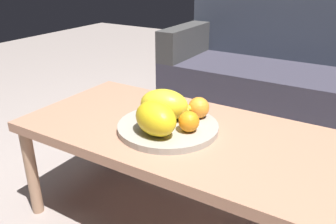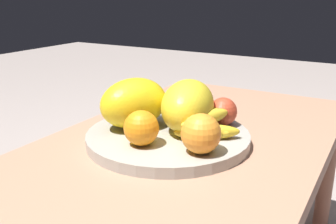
{
  "view_description": "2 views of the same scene",
  "coord_description": "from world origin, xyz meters",
  "px_view_note": "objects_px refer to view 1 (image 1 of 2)",
  "views": [
    {
      "loc": [
        0.58,
        -1.05,
        1.04
      ],
      "look_at": [
        -0.04,
        -0.03,
        0.53
      ],
      "focal_mm": 37.04,
      "sensor_mm": 36.0,
      "label": 1
    },
    {
      "loc": [
        0.69,
        0.39,
        0.8
      ],
      "look_at": [
        -0.04,
        -0.03,
        0.53
      ],
      "focal_mm": 41.2,
      "sensor_mm": 36.0,
      "label": 2
    }
  ],
  "objects_px": {
    "fruit_bowl": "(168,127)",
    "orange_front": "(189,121)",
    "melon_smaller_beside": "(156,118)",
    "couch": "(293,81)",
    "orange_left": "(199,108)",
    "melon_large_front": "(164,104)",
    "coffee_table": "(182,140)",
    "apple_front": "(156,102)",
    "banana_bunch": "(176,109)"
  },
  "relations": [
    {
      "from": "orange_front",
      "to": "melon_large_front",
      "type": "bearing_deg",
      "value": 161.11
    },
    {
      "from": "orange_left",
      "to": "melon_large_front",
      "type": "bearing_deg",
      "value": -142.39
    },
    {
      "from": "banana_bunch",
      "to": "orange_front",
      "type": "bearing_deg",
      "value": -41.57
    },
    {
      "from": "apple_front",
      "to": "fruit_bowl",
      "type": "bearing_deg",
      "value": -39.2
    },
    {
      "from": "coffee_table",
      "to": "banana_bunch",
      "type": "height_order",
      "value": "banana_bunch"
    },
    {
      "from": "melon_large_front",
      "to": "melon_smaller_beside",
      "type": "relative_size",
      "value": 1.06
    },
    {
      "from": "couch",
      "to": "apple_front",
      "type": "xyz_separation_m",
      "value": [
        -0.29,
        -1.24,
        0.21
      ]
    },
    {
      "from": "melon_smaller_beside",
      "to": "coffee_table",
      "type": "bearing_deg",
      "value": 72.4
    },
    {
      "from": "banana_bunch",
      "to": "melon_large_front",
      "type": "bearing_deg",
      "value": -116.02
    },
    {
      "from": "coffee_table",
      "to": "apple_front",
      "type": "xyz_separation_m",
      "value": [
        -0.16,
        0.06,
        0.11
      ]
    },
    {
      "from": "melon_large_front",
      "to": "orange_front",
      "type": "bearing_deg",
      "value": -18.89
    },
    {
      "from": "melon_large_front",
      "to": "melon_smaller_beside",
      "type": "bearing_deg",
      "value": -71.12
    },
    {
      "from": "fruit_bowl",
      "to": "banana_bunch",
      "type": "bearing_deg",
      "value": 98.76
    },
    {
      "from": "fruit_bowl",
      "to": "banana_bunch",
      "type": "distance_m",
      "value": 0.1
    },
    {
      "from": "melon_smaller_beside",
      "to": "apple_front",
      "type": "relative_size",
      "value": 2.54
    },
    {
      "from": "coffee_table",
      "to": "melon_large_front",
      "type": "xyz_separation_m",
      "value": [
        -0.08,
        0.0,
        0.13
      ]
    },
    {
      "from": "melon_smaller_beside",
      "to": "orange_front",
      "type": "distance_m",
      "value": 0.12
    },
    {
      "from": "apple_front",
      "to": "banana_bunch",
      "type": "bearing_deg",
      "value": -3.67
    },
    {
      "from": "couch",
      "to": "melon_large_front",
      "type": "height_order",
      "value": "couch"
    },
    {
      "from": "orange_front",
      "to": "banana_bunch",
      "type": "relative_size",
      "value": 0.44
    },
    {
      "from": "orange_front",
      "to": "apple_front",
      "type": "height_order",
      "value": "orange_front"
    },
    {
      "from": "fruit_bowl",
      "to": "orange_front",
      "type": "xyz_separation_m",
      "value": [
        0.1,
        -0.01,
        0.05
      ]
    },
    {
      "from": "fruit_bowl",
      "to": "coffee_table",
      "type": "bearing_deg",
      "value": 35.62
    },
    {
      "from": "melon_large_front",
      "to": "apple_front",
      "type": "xyz_separation_m",
      "value": [
        -0.07,
        0.06,
        -0.03
      ]
    },
    {
      "from": "orange_left",
      "to": "apple_front",
      "type": "height_order",
      "value": "orange_left"
    },
    {
      "from": "melon_smaller_beside",
      "to": "orange_left",
      "type": "relative_size",
      "value": 2.13
    },
    {
      "from": "melon_smaller_beside",
      "to": "banana_bunch",
      "type": "xyz_separation_m",
      "value": [
        -0.02,
        0.18,
        -0.03
      ]
    },
    {
      "from": "couch",
      "to": "banana_bunch",
      "type": "relative_size",
      "value": 9.7
    },
    {
      "from": "orange_front",
      "to": "melon_smaller_beside",
      "type": "bearing_deg",
      "value": -138.11
    },
    {
      "from": "coffee_table",
      "to": "banana_bunch",
      "type": "xyz_separation_m",
      "value": [
        -0.06,
        0.05,
        0.1
      ]
    },
    {
      "from": "melon_large_front",
      "to": "orange_left",
      "type": "xyz_separation_m",
      "value": [
        0.11,
        0.08,
        -0.02
      ]
    },
    {
      "from": "melon_smaller_beside",
      "to": "banana_bunch",
      "type": "relative_size",
      "value": 1.01
    },
    {
      "from": "melon_smaller_beside",
      "to": "couch",
      "type": "bearing_deg",
      "value": 83.25
    },
    {
      "from": "coffee_table",
      "to": "couch",
      "type": "bearing_deg",
      "value": 84.32
    },
    {
      "from": "melon_smaller_beside",
      "to": "banana_bunch",
      "type": "height_order",
      "value": "melon_smaller_beside"
    },
    {
      "from": "couch",
      "to": "melon_smaller_beside",
      "type": "distance_m",
      "value": 1.46
    },
    {
      "from": "apple_front",
      "to": "orange_front",
      "type": "bearing_deg",
      "value": -26.29
    },
    {
      "from": "coffee_table",
      "to": "melon_smaller_beside",
      "type": "distance_m",
      "value": 0.18
    },
    {
      "from": "couch",
      "to": "orange_left",
      "type": "bearing_deg",
      "value": -94.91
    },
    {
      "from": "melon_large_front",
      "to": "apple_front",
      "type": "distance_m",
      "value": 0.1
    },
    {
      "from": "melon_smaller_beside",
      "to": "orange_left",
      "type": "height_order",
      "value": "melon_smaller_beside"
    },
    {
      "from": "orange_left",
      "to": "apple_front",
      "type": "xyz_separation_m",
      "value": [
        -0.18,
        -0.03,
        -0.01
      ]
    },
    {
      "from": "melon_smaller_beside",
      "to": "orange_front",
      "type": "height_order",
      "value": "melon_smaller_beside"
    },
    {
      "from": "coffee_table",
      "to": "orange_front",
      "type": "height_order",
      "value": "orange_front"
    },
    {
      "from": "coffee_table",
      "to": "orange_front",
      "type": "xyz_separation_m",
      "value": [
        0.05,
        -0.04,
        0.11
      ]
    },
    {
      "from": "coffee_table",
      "to": "orange_left",
      "type": "bearing_deg",
      "value": 73.64
    },
    {
      "from": "orange_left",
      "to": "apple_front",
      "type": "bearing_deg",
      "value": -171.92
    },
    {
      "from": "coffee_table",
      "to": "melon_smaller_beside",
      "type": "relative_size",
      "value": 7.14
    },
    {
      "from": "couch",
      "to": "orange_left",
      "type": "relative_size",
      "value": 20.42
    },
    {
      "from": "coffee_table",
      "to": "fruit_bowl",
      "type": "relative_size",
      "value": 3.29
    }
  ]
}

